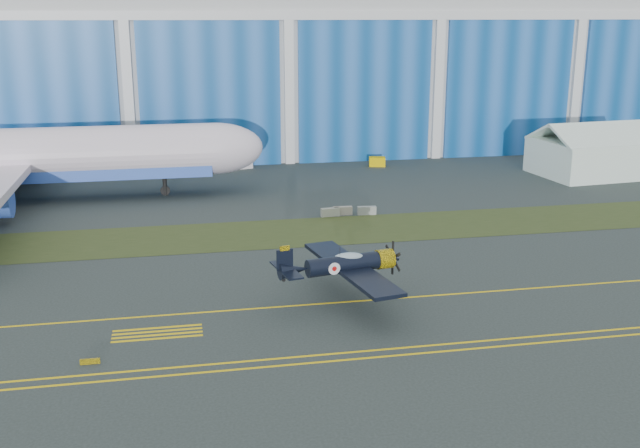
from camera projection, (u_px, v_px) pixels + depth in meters
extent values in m
plane|color=#313A39|center=(382.00, 276.00, 61.39)|extent=(260.00, 260.00, 0.00)
cube|color=#475128|center=(344.00, 230.00, 74.62)|extent=(260.00, 10.00, 0.02)
cube|color=silver|center=(268.00, 50.00, 125.37)|extent=(220.00, 45.00, 30.00)
cube|color=#0E4D99|center=(289.00, 94.00, 105.18)|extent=(220.00, 0.60, 20.00)
cube|color=silver|center=(288.00, 15.00, 102.27)|extent=(220.00, 0.70, 1.20)
cube|color=yellow|center=(400.00, 298.00, 56.67)|extent=(200.00, 0.20, 0.02)
cube|color=yellow|center=(444.00, 351.00, 47.69)|extent=(80.00, 0.20, 0.02)
cube|color=yellow|center=(439.00, 345.00, 48.64)|extent=(80.00, 0.20, 0.02)
cube|color=yellow|center=(90.00, 361.00, 45.93)|extent=(1.20, 0.15, 0.35)
cube|color=silver|center=(229.00, 159.00, 103.84)|extent=(6.66, 3.95, 2.70)
cube|color=#EDC200|center=(377.00, 162.00, 105.74)|extent=(2.48, 1.83, 1.31)
cube|color=#9A9891|center=(613.00, 150.00, 113.45)|extent=(3.25, 2.31, 1.76)
cube|color=#9A9E8E|center=(330.00, 212.00, 79.50)|extent=(2.07, 0.89, 0.90)
cube|color=gray|center=(343.00, 211.00, 80.11)|extent=(2.03, 0.71, 0.90)
cube|color=gray|center=(367.00, 211.00, 80.16)|extent=(2.05, 0.78, 0.90)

